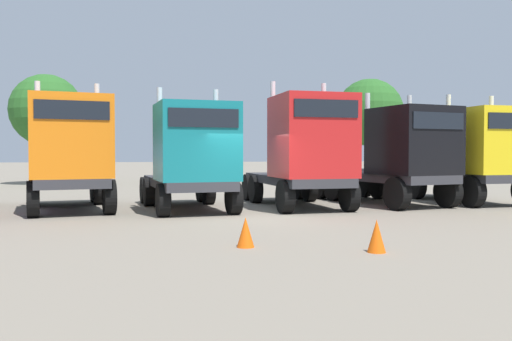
{
  "coord_description": "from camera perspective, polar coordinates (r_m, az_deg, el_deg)",
  "views": [
    {
      "loc": [
        -2.89,
        -16.07,
        1.93
      ],
      "look_at": [
        0.8,
        2.94,
        1.29
      ],
      "focal_mm": 38.11,
      "sensor_mm": 36.0,
      "label": 1
    }
  ],
  "objects": [
    {
      "name": "ground",
      "position": [
        16.44,
        -0.79,
        -4.86
      ],
      "size": [
        200.0,
        200.0,
        0.0
      ],
      "primitive_type": "plane",
      "color": "gray"
    },
    {
      "name": "semi_truck_orange",
      "position": [
        18.54,
        -18.96,
        1.89
      ],
      "size": [
        3.57,
        6.25,
        4.3
      ],
      "rotation": [
        0.0,
        0.0,
        -1.38
      ],
      "color": "#333338",
      "rests_on": "ground"
    },
    {
      "name": "semi_truck_teal",
      "position": [
        17.7,
        -6.72,
        1.45
      ],
      "size": [
        3.21,
        6.09,
        4.07
      ],
      "rotation": [
        0.0,
        0.0,
        -1.45
      ],
      "color": "#333338",
      "rests_on": "ground"
    },
    {
      "name": "semi_truck_red",
      "position": [
        18.61,
        5.28,
        2.08
      ],
      "size": [
        2.91,
        6.29,
        4.42
      ],
      "rotation": [
        0.0,
        0.0,
        -1.51
      ],
      "color": "#333338",
      "rests_on": "ground"
    },
    {
      "name": "semi_truck_black",
      "position": [
        20.35,
        14.88,
        1.6
      ],
      "size": [
        3.84,
        6.7,
        4.11
      ],
      "rotation": [
        0.0,
        0.0,
        -1.35
      ],
      "color": "#333338",
      "rests_on": "ground"
    },
    {
      "name": "semi_truck_yellow",
      "position": [
        22.07,
        22.35,
        1.53
      ],
      "size": [
        2.9,
        6.24,
        4.14
      ],
      "rotation": [
        0.0,
        0.0,
        -1.51
      ],
      "color": "#333338",
      "rests_on": "ground"
    },
    {
      "name": "traffic_cone_near",
      "position": [
        10.81,
        12.54,
        -6.73
      ],
      "size": [
        0.36,
        0.36,
        0.64
      ],
      "primitive_type": "cone",
      "color": "#F2590C",
      "rests_on": "ground"
    },
    {
      "name": "traffic_cone_mid",
      "position": [
        11.12,
        -1.1,
        -6.5
      ],
      "size": [
        0.36,
        0.36,
        0.62
      ],
      "primitive_type": "cone",
      "color": "#F2590C",
      "rests_on": "ground"
    },
    {
      "name": "oak_far_left",
      "position": [
        35.39,
        -21.14,
        5.91
      ],
      "size": [
        4.32,
        4.32,
        6.68
      ],
      "color": "#4C3823",
      "rests_on": "ground"
    },
    {
      "name": "oak_far_centre",
      "position": [
        36.17,
        -6.04,
        4.09
      ],
      "size": [
        2.97,
        2.97,
        4.84
      ],
      "color": "#4C3823",
      "rests_on": "ground"
    },
    {
      "name": "oak_far_right",
      "position": [
        36.42,
        11.82,
        5.96
      ],
      "size": [
        4.39,
        4.39,
        6.76
      ],
      "color": "#4C3823",
      "rests_on": "ground"
    }
  ]
}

